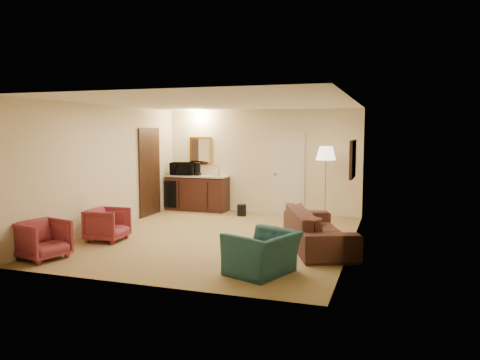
# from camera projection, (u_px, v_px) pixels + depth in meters

# --- Properties ---
(ground) EXTENTS (6.00, 6.00, 0.00)m
(ground) POSITION_uv_depth(u_px,v_px,m) (220.00, 237.00, 9.13)
(ground) COLOR olive
(ground) RESTS_ON ground
(room_walls) EXTENTS (5.02, 6.01, 2.61)m
(room_walls) POSITION_uv_depth(u_px,v_px,m) (228.00, 148.00, 9.71)
(room_walls) COLOR beige
(room_walls) RESTS_ON ground
(wetbar_cabinet) EXTENTS (1.64, 0.58, 0.92)m
(wetbar_cabinet) POSITION_uv_depth(u_px,v_px,m) (197.00, 193.00, 12.17)
(wetbar_cabinet) COLOR #341310
(wetbar_cabinet) RESTS_ON ground
(sofa) EXTENTS (1.47, 2.40, 0.90)m
(sofa) POSITION_uv_depth(u_px,v_px,m) (318.00, 222.00, 8.27)
(sofa) COLOR black
(sofa) RESTS_ON ground
(teal_armchair) EXTENTS (0.92, 1.11, 0.83)m
(teal_armchair) POSITION_uv_depth(u_px,v_px,m) (262.00, 246.00, 6.74)
(teal_armchair) COLOR #1C4747
(teal_armchair) RESTS_ON ground
(rose_chair_near) EXTENTS (0.66, 0.70, 0.68)m
(rose_chair_near) POSITION_uv_depth(u_px,v_px,m) (107.00, 223.00, 8.80)
(rose_chair_near) COLOR maroon
(rose_chair_near) RESTS_ON ground
(rose_chair_far) EXTENTS (0.78, 0.81, 0.70)m
(rose_chair_far) POSITION_uv_depth(u_px,v_px,m) (43.00, 238.00, 7.52)
(rose_chair_far) COLOR maroon
(rose_chair_far) RESTS_ON ground
(coffee_table) EXTENTS (0.82, 0.68, 0.41)m
(coffee_table) POSITION_uv_depth(u_px,v_px,m) (304.00, 228.00, 9.01)
(coffee_table) COLOR black
(coffee_table) RESTS_ON ground
(floor_lamp) EXTENTS (0.59, 0.59, 1.72)m
(floor_lamp) POSITION_uv_depth(u_px,v_px,m) (325.00, 183.00, 10.78)
(floor_lamp) COLOR #B9883D
(floor_lamp) RESTS_ON ground
(waste_bin) EXTENTS (0.23, 0.23, 0.28)m
(waste_bin) POSITION_uv_depth(u_px,v_px,m) (242.00, 210.00, 11.39)
(waste_bin) COLOR black
(waste_bin) RESTS_ON ground
(microwave) EXTENTS (0.65, 0.44, 0.40)m
(microwave) POSITION_uv_depth(u_px,v_px,m) (182.00, 167.00, 12.15)
(microwave) COLOR black
(microwave) RESTS_ON wetbar_cabinet
(coffee_maker) EXTENTS (0.18, 0.18, 0.32)m
(coffee_maker) POSITION_uv_depth(u_px,v_px,m) (197.00, 169.00, 12.07)
(coffee_maker) COLOR black
(coffee_maker) RESTS_ON wetbar_cabinet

